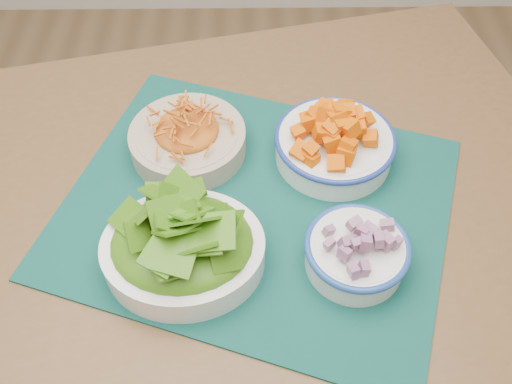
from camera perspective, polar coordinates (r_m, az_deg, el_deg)
table at (r=0.95m, az=-5.62°, el=-5.17°), size 1.41×1.10×0.75m
placemat at (r=0.87m, az=-0.00°, el=-1.33°), size 0.69×0.62×0.00m
carrot_bowl at (r=0.92m, az=-6.90°, el=5.65°), size 0.22×0.22×0.07m
squash_bowl at (r=0.91m, az=7.96°, el=5.42°), size 0.22×0.22×0.10m
lettuce_bowl at (r=0.77m, az=-7.41°, el=-5.00°), size 0.23×0.19×0.11m
onion_bowl at (r=0.79m, az=10.06°, el=-5.66°), size 0.16×0.16×0.08m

